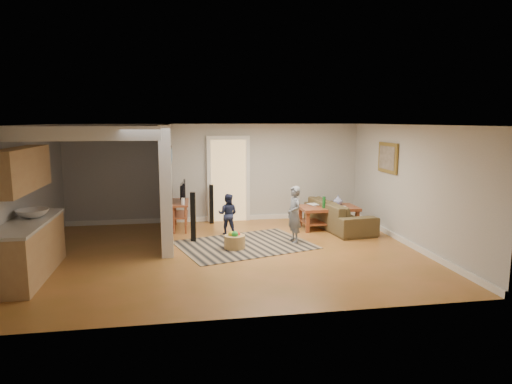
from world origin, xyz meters
TOP-DOWN VIEW (x-y plane):
  - ground at (0.00, 0.00)m, footprint 7.50×7.50m
  - room_shell at (-1.07, 0.43)m, footprint 7.54×6.02m
  - area_rug at (0.37, 0.54)m, footprint 3.09×2.62m
  - sofa at (2.84, 1.68)m, footprint 1.14×2.37m
  - coffee_table at (2.59, 1.68)m, footprint 1.38×0.82m
  - tv_console at (-0.94, 2.19)m, footprint 0.43×1.08m
  - speaker_left at (-0.68, 1.01)m, footprint 0.12×0.12m
  - speaker_right at (-0.17, 2.70)m, footprint 0.10×0.10m
  - toy_basket at (0.13, 0.30)m, footprint 0.43×0.43m
  - child at (1.45, 0.59)m, footprint 0.36×0.49m
  - toddler at (0.12, 1.50)m, footprint 0.55×0.49m

SIDE VIEW (x-z plane):
  - ground at x=0.00m, z-range 0.00..0.00m
  - sofa at x=2.84m, z-range -0.33..0.33m
  - child at x=1.45m, z-range -0.61..0.61m
  - toddler at x=0.12m, z-range -0.47..0.47m
  - area_rug at x=0.37m, z-range 0.00..0.01m
  - toy_basket at x=0.13m, z-range -0.03..0.35m
  - coffee_table at x=2.59m, z-range 0.01..0.83m
  - speaker_right at x=-0.17m, z-range 0.00..0.99m
  - speaker_left at x=-0.68m, z-range 0.00..1.08m
  - tv_console at x=-0.94m, z-range 0.15..1.07m
  - room_shell at x=-1.07m, z-range 0.20..2.72m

